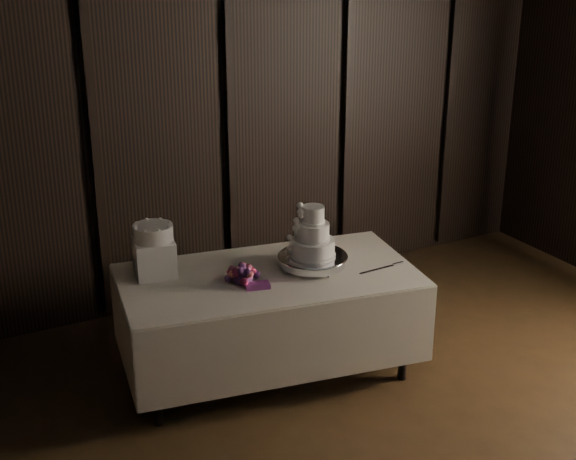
{
  "coord_description": "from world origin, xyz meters",
  "views": [
    {
      "loc": [
        -2.52,
        -2.3,
        2.96
      ],
      "look_at": [
        -0.19,
        2.12,
        1.05
      ],
      "focal_mm": 50.0,
      "sensor_mm": 36.0,
      "label": 1
    }
  ],
  "objects": [
    {
      "name": "room",
      "position": [
        0.0,
        0.0,
        1.5
      ],
      "size": [
        6.08,
        7.08,
        3.08
      ],
      "color": "black",
      "rests_on": "ground"
    },
    {
      "name": "small_cake",
      "position": [
        -1.02,
        2.46,
        1.06
      ],
      "size": [
        0.32,
        0.32,
        0.11
      ],
      "primitive_type": "cylinder",
      "rotation": [
        0.0,
        0.0,
        0.23
      ],
      "color": "white",
      "rests_on": "box_pedestal"
    },
    {
      "name": "bouquet",
      "position": [
        -0.55,
        2.08,
        0.82
      ],
      "size": [
        0.34,
        0.42,
        0.17
      ],
      "primitive_type": null,
      "rotation": [
        0.0,
        0.0,
        -0.24
      ],
      "color": "#B5496C",
      "rests_on": "display_table"
    },
    {
      "name": "display_table",
      "position": [
        -0.34,
        2.12,
        0.42
      ],
      "size": [
        2.13,
        1.34,
        0.76
      ],
      "rotation": [
        0.0,
        0.0,
        -0.16
      ],
      "color": "silver",
      "rests_on": "ground"
    },
    {
      "name": "cake_knife",
      "position": [
        0.34,
        1.83,
        0.77
      ],
      "size": [
        0.37,
        0.04,
        0.01
      ],
      "primitive_type": "cube",
      "rotation": [
        0.0,
        0.0,
        0.06
      ],
      "color": "silver",
      "rests_on": "display_table"
    },
    {
      "name": "wedding_cake",
      "position": [
        -0.05,
        2.05,
        0.99
      ],
      "size": [
        0.34,
        0.3,
        0.36
      ],
      "rotation": [
        0.0,
        0.0,
        -0.26
      ],
      "color": "white",
      "rests_on": "cake_stand"
    },
    {
      "name": "box_pedestal",
      "position": [
        -1.02,
        2.46,
        0.89
      ],
      "size": [
        0.3,
        0.3,
        0.25
      ],
      "primitive_type": "cube",
      "rotation": [
        0.0,
        0.0,
        -0.18
      ],
      "color": "white",
      "rests_on": "display_table"
    },
    {
      "name": "cake_stand",
      "position": [
        -0.03,
        2.07,
        0.81
      ],
      "size": [
        0.61,
        0.61,
        0.09
      ],
      "primitive_type": "cylinder",
      "rotation": [
        0.0,
        0.0,
        -0.31
      ],
      "color": "silver",
      "rests_on": "display_table"
    }
  ]
}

